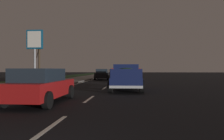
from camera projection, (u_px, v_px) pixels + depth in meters
ground at (116, 80)px, 29.44m from camera, size 144.00×144.00×0.00m
sidewalk_shoulder at (76, 79)px, 29.94m from camera, size 108.00×4.00×0.12m
grass_verge at (42, 80)px, 30.39m from camera, size 108.00×6.00×0.01m
lane_markings at (100, 79)px, 31.48m from camera, size 108.00×3.54×0.01m
pickup_truck at (126, 76)px, 15.16m from camera, size 5.47×2.36×1.87m
sedan_black at (103, 74)px, 29.99m from camera, size 4.44×2.10×1.54m
sedan_white at (128, 74)px, 34.81m from camera, size 4.44×2.09×1.54m
sedan_blue at (127, 75)px, 24.41m from camera, size 4.44×2.08×1.54m
sedan_red at (41, 85)px, 9.43m from camera, size 4.41×2.03×1.54m
gas_price_sign at (35, 43)px, 24.15m from camera, size 0.27×1.90×6.05m
bare_tree_far at (39, 59)px, 31.66m from camera, size 1.56×1.16×5.90m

